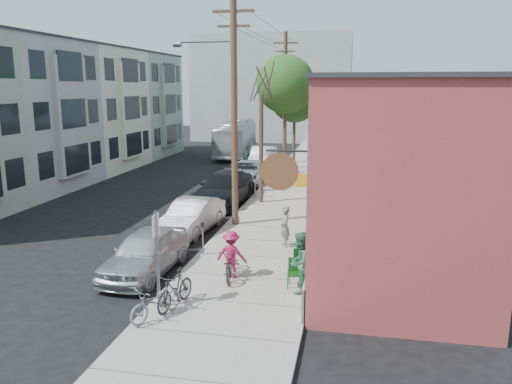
% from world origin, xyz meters
% --- Properties ---
extents(ground, '(120.00, 120.00, 0.00)m').
position_xyz_m(ground, '(0.00, 0.00, 0.00)').
color(ground, black).
extents(sidewalk, '(4.50, 58.00, 0.15)m').
position_xyz_m(sidewalk, '(4.25, 11.00, 0.07)').
color(sidewalk, '#98968C').
rests_on(sidewalk, ground).
extents(cafe_building, '(6.60, 20.20, 6.61)m').
position_xyz_m(cafe_building, '(8.99, 4.99, 3.30)').
color(cafe_building, '#9E3B3B').
rests_on(cafe_building, ground).
extents(apartment_row, '(6.30, 32.00, 9.00)m').
position_xyz_m(apartment_row, '(-11.85, 14.00, 4.50)').
color(apartment_row, '#97AA90').
rests_on(apartment_row, ground).
extents(end_cap_building, '(18.00, 8.00, 12.00)m').
position_xyz_m(end_cap_building, '(-2.00, 42.00, 6.00)').
color(end_cap_building, '#A8A8A3').
rests_on(end_cap_building, ground).
extents(sign_post, '(0.07, 0.45, 2.80)m').
position_xyz_m(sign_post, '(2.35, -4.70, 1.83)').
color(sign_post, slate).
rests_on(sign_post, sidewalk).
extents(parking_meter_near, '(0.14, 0.14, 1.24)m').
position_xyz_m(parking_meter_near, '(2.25, -0.16, 0.98)').
color(parking_meter_near, slate).
rests_on(parking_meter_near, sidewalk).
extents(parking_meter_far, '(0.14, 0.14, 1.24)m').
position_xyz_m(parking_meter_far, '(2.25, 9.73, 0.98)').
color(parking_meter_far, slate).
rests_on(parking_meter_far, sidewalk).
extents(utility_pole_near, '(3.57, 0.28, 10.00)m').
position_xyz_m(utility_pole_near, '(2.39, 4.16, 5.41)').
color(utility_pole_near, '#503A28').
rests_on(utility_pole_near, sidewalk).
extents(utility_pole_far, '(1.80, 0.28, 10.00)m').
position_xyz_m(utility_pole_far, '(2.45, 20.18, 5.34)').
color(utility_pole_far, '#503A28').
rests_on(utility_pole_far, sidewalk).
extents(tree_bare, '(0.24, 0.24, 5.70)m').
position_xyz_m(tree_bare, '(2.80, 8.67, 3.00)').
color(tree_bare, '#44392C').
rests_on(tree_bare, sidewalk).
extents(tree_leafy_mid, '(4.03, 4.03, 8.27)m').
position_xyz_m(tree_leafy_mid, '(2.80, 17.81, 6.38)').
color(tree_leafy_mid, '#44392C').
rests_on(tree_leafy_mid, sidewalk).
extents(tree_leafy_far, '(3.96, 3.96, 7.20)m').
position_xyz_m(tree_leafy_far, '(2.80, 23.34, 5.36)').
color(tree_leafy_far, '#44392C').
rests_on(tree_leafy_far, sidewalk).
extents(patio_chair_a, '(0.61, 0.61, 0.88)m').
position_xyz_m(patio_chair_a, '(6.01, -1.59, 0.59)').
color(patio_chair_a, '#124012').
rests_on(patio_chair_a, sidewalk).
extents(patio_chair_b, '(0.55, 0.55, 0.88)m').
position_xyz_m(patio_chair_b, '(5.96, -2.53, 0.59)').
color(patio_chair_b, '#124012').
rests_on(patio_chair_b, sidewalk).
extents(patron_grey, '(0.57, 0.68, 1.59)m').
position_xyz_m(patron_grey, '(5.11, 1.40, 0.95)').
color(patron_grey, slate).
rests_on(patron_grey, sidewalk).
extents(patron_green, '(1.00, 1.11, 1.89)m').
position_xyz_m(patron_green, '(6.15, -2.91, 1.09)').
color(patron_green, '#2D7150').
rests_on(patron_green, sidewalk).
extents(cyclist, '(1.06, 0.67, 1.57)m').
position_xyz_m(cyclist, '(3.84, -2.14, 0.93)').
color(cyclist, '#981640').
rests_on(cyclist, sidewalk).
extents(cyclist_bike, '(0.90, 2.03, 1.03)m').
position_xyz_m(cyclist_bike, '(3.84, -2.14, 0.67)').
color(cyclist_bike, black).
rests_on(cyclist_bike, sidewalk).
extents(parked_bike_a, '(0.88, 1.83, 1.06)m').
position_xyz_m(parked_bike_a, '(2.82, -4.64, 0.68)').
color(parked_bike_a, black).
rests_on(parked_bike_a, sidewalk).
extents(parked_bike_b, '(1.32, 1.84, 0.92)m').
position_xyz_m(parked_bike_b, '(2.56, -5.38, 0.61)').
color(parked_bike_b, slate).
rests_on(parked_bike_b, sidewalk).
extents(car_0, '(1.99, 4.54, 1.52)m').
position_xyz_m(car_0, '(0.80, -2.02, 0.76)').
color(car_0, '#ACB1B3').
rests_on(car_0, ground).
extents(car_1, '(1.97, 4.57, 1.46)m').
position_xyz_m(car_1, '(0.80, 2.93, 0.73)').
color(car_1, '#96969D').
rests_on(car_1, ground).
extents(car_2, '(2.68, 5.94, 1.69)m').
position_xyz_m(car_2, '(0.80, 8.56, 0.84)').
color(car_2, black).
rests_on(car_2, ground).
extents(car_3, '(2.61, 5.34, 1.46)m').
position_xyz_m(car_3, '(0.80, 14.60, 0.73)').
color(car_3, silver).
rests_on(car_3, ground).
extents(car_4, '(2.18, 5.31, 1.71)m').
position_xyz_m(car_4, '(0.80, 20.32, 0.86)').
color(car_4, '#A1A4A8').
rests_on(car_4, ground).
extents(bus, '(3.66, 11.29, 3.09)m').
position_xyz_m(bus, '(-3.10, 27.63, 1.54)').
color(bus, silver).
rests_on(bus, ground).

